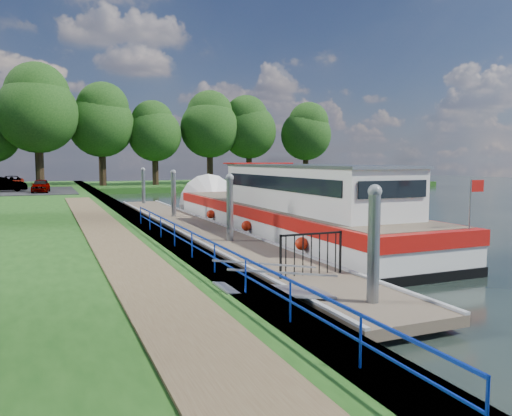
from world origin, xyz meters
name	(u,v)px	position (x,y,z in m)	size (l,w,h in m)	color
ground	(359,314)	(0.00, 0.00, 0.00)	(160.00, 160.00, 0.00)	black
bank_edge	(134,224)	(-2.55, 15.00, 0.39)	(1.10, 90.00, 0.78)	#473D2D
far_bank	(202,185)	(12.00, 52.00, 0.30)	(60.00, 18.00, 0.60)	#1D4A15
footpath	(112,239)	(-4.40, 8.00, 0.80)	(1.60, 40.00, 0.05)	brown
blue_fence	(202,244)	(-2.75, 3.00, 1.31)	(0.04, 18.04, 0.72)	#0C2DBF
pontoon	(197,231)	(0.00, 13.00, 0.18)	(2.50, 30.00, 0.56)	brown
mooring_piles	(197,207)	(0.00, 13.00, 1.28)	(0.30, 27.30, 3.55)	gray
gangway	(275,290)	(-1.85, 0.50, 0.63)	(2.58, 1.00, 0.92)	#A5A8AD
gate_panel	(311,248)	(0.00, 2.20, 1.15)	(1.85, 0.05, 1.15)	black
barge	(277,211)	(3.60, 11.91, 1.09)	(4.36, 21.15, 4.78)	black
horizon_trees	(90,119)	(-1.61, 48.68, 7.95)	(54.38, 10.03, 12.87)	#332316
car_a	(41,186)	(-6.77, 35.19, 1.38)	(1.29, 3.21, 1.10)	#999999
car_b	(3,184)	(-9.66, 37.31, 1.44)	(1.29, 3.69, 1.22)	#999999
car_d	(12,182)	(-9.24, 41.21, 1.44)	(1.99, 4.32, 1.20)	#999999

